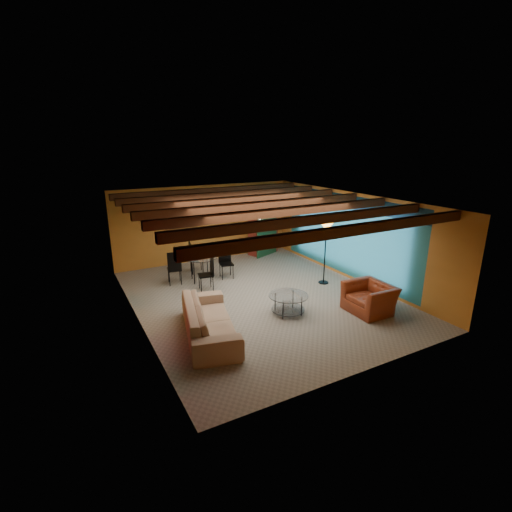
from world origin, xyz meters
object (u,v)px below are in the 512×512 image
armchair (369,298)px  potted_plant (263,195)px  coffee_table (288,304)px  floor_lamp (325,253)px  vase (200,245)px  sofa (209,320)px  dining_table (201,264)px  armoire (263,228)px

armchair → potted_plant: size_ratio=2.26×
potted_plant → coffee_table: bearing=-112.6°
floor_lamp → vase: 3.78m
floor_lamp → vase: (-3.22, 1.97, 0.20)m
sofa → floor_lamp: floor_lamp is taller
armchair → vase: vase is taller
sofa → potted_plant: bearing=-26.5°
armchair → dining_table: (-2.97, 4.12, 0.16)m
dining_table → potted_plant: (3.16, 1.69, 1.72)m
dining_table → vase: (0.00, 0.00, 0.62)m
dining_table → armoire: (3.16, 1.69, 0.47)m
dining_table → floor_lamp: floor_lamp is taller
sofa → armoire: bearing=-26.5°
armchair → coffee_table: size_ratio=1.14×
sofa → floor_lamp: bearing=-58.8°
armoire → vase: 3.58m
sofa → potted_plant: 6.81m
dining_table → vase: size_ratio=11.43×
armoire → vase: size_ratio=11.28×
coffee_table → dining_table: (-1.11, 3.24, 0.27)m
coffee_table → vase: bearing=108.8°
floor_lamp → potted_plant: potted_plant is taller
coffee_table → floor_lamp: bearing=30.9°
coffee_table → vase: 3.54m
sofa → dining_table: dining_table is taller
coffee_table → armoire: size_ratio=0.50×
sofa → potted_plant: potted_plant is taller
armchair → potted_plant: (0.18, 5.80, 1.88)m
potted_plant → vase: 3.75m
armchair → armoire: size_ratio=0.56×
dining_table → armoire: bearing=28.1°
dining_table → potted_plant: bearing=28.1°
armchair → coffee_table: armchair is taller
sofa → potted_plant: (4.20, 5.02, 1.87)m
dining_table → potted_plant: 3.97m
sofa → dining_table: bearing=-3.9°
sofa → floor_lamp: 4.51m
armoire → floor_lamp: size_ratio=1.06×
coffee_table → potted_plant: potted_plant is taller
armoire → floor_lamp: 3.66m
potted_plant → vase: (-3.16, -1.69, -1.11)m
armchair → floor_lamp: 2.24m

